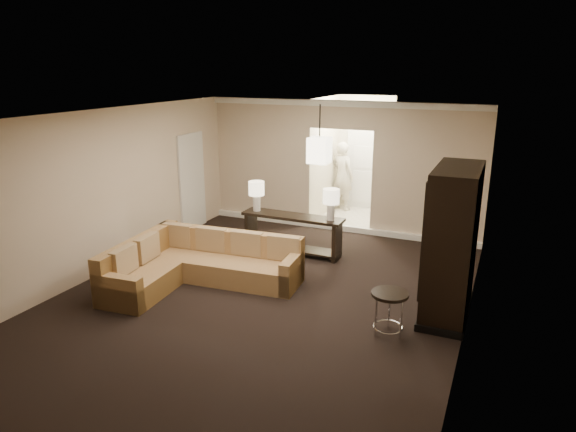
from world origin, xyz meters
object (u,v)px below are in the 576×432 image
at_px(sectional_sofa, 197,265).
at_px(drink_table, 389,305).
at_px(coffee_table, 221,258).
at_px(person, 342,172).
at_px(armoire, 451,246).
at_px(console_table, 293,231).

relative_size(sectional_sofa, drink_table, 4.44).
distance_m(coffee_table, person, 4.72).
height_order(coffee_table, armoire, armoire).
bearing_deg(sectional_sofa, armoire, 3.57).
bearing_deg(person, armoire, 141.84).
xyz_separation_m(sectional_sofa, console_table, (0.89, 1.94, 0.14)).
bearing_deg(coffee_table, armoire, -2.26).
relative_size(drink_table, person, 0.33).
bearing_deg(drink_table, sectional_sofa, 172.88).
distance_m(console_table, drink_table, 3.36).
height_order(console_table, person, person).
relative_size(console_table, drink_table, 3.22).
distance_m(sectional_sofa, console_table, 2.14).
height_order(coffee_table, console_table, console_table).
xyz_separation_m(coffee_table, drink_table, (3.27, -1.13, 0.25)).
xyz_separation_m(console_table, drink_table, (2.41, -2.35, -0.01)).
bearing_deg(drink_table, armoire, 57.27).
xyz_separation_m(armoire, person, (-3.14, 4.75, -0.10)).
distance_m(armoire, drink_table, 1.30).
distance_m(console_table, person, 3.41).
xyz_separation_m(coffee_table, person, (0.75, 4.60, 0.76)).
bearing_deg(person, drink_table, 132.11).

